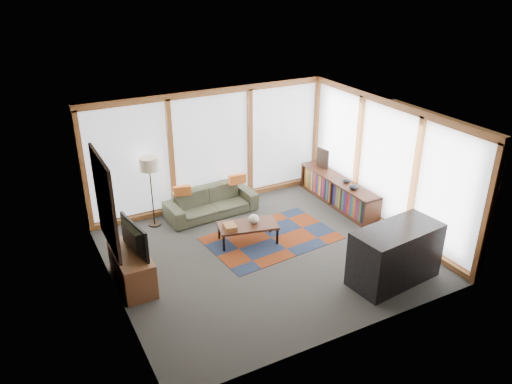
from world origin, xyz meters
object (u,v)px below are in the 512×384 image
coffee_table (248,233)px  television (129,239)px  floor_lamp (152,192)px  tv_console (132,268)px  sofa (211,202)px  bar_counter (395,254)px  bookshelf (338,192)px

coffee_table → television: size_ratio=1.18×
floor_lamp → tv_console: size_ratio=1.21×
sofa → floor_lamp: size_ratio=1.31×
bar_counter → sofa: bearing=109.7°
coffee_table → bar_counter: (1.61, -2.28, 0.31)m
sofa → bookshelf: size_ratio=0.81×
television → bar_counter: 4.41m
floor_lamp → tv_console: (-0.94, -1.85, -0.44)m
bookshelf → television: 4.99m
sofa → floor_lamp: floor_lamp is taller
sofa → coffee_table: sofa is taller
floor_lamp → television: size_ratio=1.56×
sofa → television: 2.86m
tv_console → television: bearing=-82.4°
bookshelf → television: television is taller
sofa → floor_lamp: 1.32m
coffee_table → bookshelf: 2.59m
floor_lamp → coffee_table: size_ratio=1.32×
coffee_table → bar_counter: bar_counter is taller
sofa → bar_counter: size_ratio=1.25×
coffee_table → bookshelf: bookshelf is taller
sofa → bar_counter: bar_counter is taller
sofa → coffee_table: bearing=-86.7°
coffee_table → floor_lamp: bearing=132.8°
floor_lamp → bookshelf: bearing=-13.8°
sofa → bar_counter: bearing=-67.7°
coffee_table → bar_counter: bearing=-54.7°
bookshelf → bar_counter: bearing=-108.0°
coffee_table → television: 2.47m
coffee_table → tv_console: bearing=-171.8°
sofa → television: bearing=-144.3°
bookshelf → sofa: bearing=162.4°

